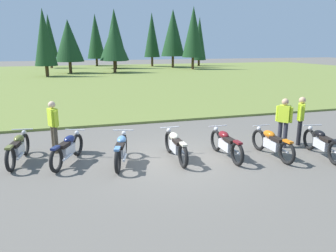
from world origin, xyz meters
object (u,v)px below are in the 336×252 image
(motorcycle_olive, at_px, (18,148))
(motorcycle_sky_blue, at_px, (121,149))
(motorcycle_orange, at_px, (272,143))
(rider_checking_bike, at_px, (53,124))
(motorcycle_black, at_px, (322,143))
(rider_near_row_end, at_px, (284,120))
(motorcycle_cream, at_px, (176,145))
(motorcycle_navy, at_px, (68,149))
(motorcycle_maroon, at_px, (226,144))
(rider_with_back_turned, at_px, (301,118))

(motorcycle_olive, xyz_separation_m, motorcycle_sky_blue, (2.86, -0.99, 0.00))
(motorcycle_olive, xyz_separation_m, motorcycle_orange, (7.40, -1.71, 0.00))
(motorcycle_orange, height_order, rider_checking_bike, rider_checking_bike)
(motorcycle_olive, distance_m, motorcycle_orange, 7.60)
(motorcycle_black, distance_m, rider_near_row_end, 1.39)
(motorcycle_cream, distance_m, rider_checking_bike, 3.95)
(motorcycle_navy, bearing_deg, motorcycle_orange, -11.62)
(motorcycle_maroon, height_order, rider_checking_bike, rider_checking_bike)
(motorcycle_orange, bearing_deg, rider_near_row_end, 38.70)
(motorcycle_orange, bearing_deg, rider_with_back_turned, 26.54)
(motorcycle_black, xyz_separation_m, rider_with_back_turned, (0.18, 1.27, 0.51))
(motorcycle_cream, relative_size, rider_near_row_end, 1.26)
(motorcycle_black, bearing_deg, motorcycle_navy, 167.37)
(rider_with_back_turned, bearing_deg, motorcycle_black, -98.13)
(motorcycle_sky_blue, relative_size, motorcycle_orange, 0.97)
(motorcycle_maroon, relative_size, rider_with_back_turned, 1.26)
(motorcycle_black, xyz_separation_m, rider_near_row_end, (-0.57, 1.16, 0.51))
(motorcycle_olive, height_order, motorcycle_sky_blue, same)
(motorcycle_sky_blue, height_order, motorcycle_maroon, same)
(motorcycle_navy, xyz_separation_m, rider_near_row_end, (6.92, -0.52, 0.51))
(motorcycle_navy, distance_m, rider_near_row_end, 6.96)
(motorcycle_orange, height_order, motorcycle_black, same)
(motorcycle_cream, xyz_separation_m, motorcycle_maroon, (1.52, -0.29, 0.00))
(motorcycle_orange, xyz_separation_m, rider_with_back_turned, (1.66, 0.83, 0.51))
(motorcycle_maroon, distance_m, rider_checking_bike, 5.45)
(motorcycle_cream, bearing_deg, motorcycle_navy, 168.82)
(motorcycle_sky_blue, distance_m, rider_near_row_end, 5.46)
(motorcycle_navy, xyz_separation_m, motorcycle_sky_blue, (1.48, -0.51, 0.00))
(rider_checking_bike, height_order, rider_with_back_turned, same)
(motorcycle_navy, distance_m, motorcycle_maroon, 4.71)
(motorcycle_sky_blue, xyz_separation_m, rider_checking_bike, (-1.87, 1.66, 0.51))
(motorcycle_olive, bearing_deg, motorcycle_cream, -13.63)
(motorcycle_navy, distance_m, motorcycle_orange, 6.15)
(motorcycle_olive, distance_m, rider_with_back_turned, 9.12)
(motorcycle_navy, height_order, rider_with_back_turned, rider_with_back_turned)
(motorcycle_maroon, distance_m, motorcycle_black, 2.97)
(motorcycle_navy, height_order, motorcycle_maroon, same)
(rider_with_back_turned, bearing_deg, rider_checking_bike, 169.05)
(motorcycle_navy, bearing_deg, rider_checking_bike, 108.88)
(motorcycle_maroon, bearing_deg, rider_checking_bike, 157.80)
(motorcycle_cream, xyz_separation_m, motorcycle_black, (4.39, -1.07, 0.00))
(motorcycle_sky_blue, relative_size, motorcycle_maroon, 0.97)
(motorcycle_navy, distance_m, motorcycle_black, 7.68)
(motorcycle_sky_blue, relative_size, motorcycle_black, 0.98)
(rider_with_back_turned, bearing_deg, motorcycle_maroon, -170.92)
(motorcycle_sky_blue, xyz_separation_m, rider_with_back_turned, (6.20, 0.10, 0.51))
(motorcycle_olive, xyz_separation_m, motorcycle_navy, (1.38, -0.47, 0.00))
(rider_with_back_turned, bearing_deg, motorcycle_cream, -177.46)
(motorcycle_orange, distance_m, motorcycle_black, 1.54)
(motorcycle_sky_blue, bearing_deg, motorcycle_cream, -3.50)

